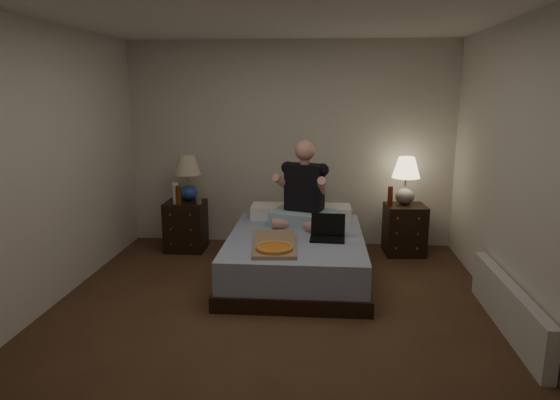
# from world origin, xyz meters

# --- Properties ---
(floor) EXTENTS (4.00, 4.50, 0.00)m
(floor) POSITION_xyz_m (0.00, 0.00, 0.00)
(floor) COLOR brown
(floor) RESTS_ON ground
(ceiling) EXTENTS (4.00, 4.50, 0.00)m
(ceiling) POSITION_xyz_m (0.00, 0.00, 2.50)
(ceiling) COLOR white
(ceiling) RESTS_ON ground
(wall_back) EXTENTS (4.00, 0.00, 2.50)m
(wall_back) POSITION_xyz_m (0.00, 2.25, 1.25)
(wall_back) COLOR silver
(wall_back) RESTS_ON ground
(wall_front) EXTENTS (4.00, 0.00, 2.50)m
(wall_front) POSITION_xyz_m (0.00, -2.25, 1.25)
(wall_front) COLOR silver
(wall_front) RESTS_ON ground
(wall_left) EXTENTS (0.00, 4.50, 2.50)m
(wall_left) POSITION_xyz_m (-2.00, 0.00, 1.25)
(wall_left) COLOR silver
(wall_left) RESTS_ON ground
(wall_right) EXTENTS (0.00, 4.50, 2.50)m
(wall_right) POSITION_xyz_m (2.00, 0.00, 1.25)
(wall_right) COLOR silver
(wall_right) RESTS_ON ground
(bed) EXTENTS (1.38, 1.83, 0.46)m
(bed) POSITION_xyz_m (0.15, 1.03, 0.23)
(bed) COLOR #556FAB
(bed) RESTS_ON floor
(nightstand_left) EXTENTS (0.46, 0.42, 0.60)m
(nightstand_left) POSITION_xyz_m (-1.23, 1.82, 0.30)
(nightstand_left) COLOR black
(nightstand_left) RESTS_ON floor
(nightstand_right) EXTENTS (0.49, 0.44, 0.59)m
(nightstand_right) POSITION_xyz_m (1.39, 1.90, 0.30)
(nightstand_right) COLOR black
(nightstand_right) RESTS_ON floor
(lamp_left) EXTENTS (0.39, 0.39, 0.56)m
(lamp_left) POSITION_xyz_m (-1.20, 1.90, 0.88)
(lamp_left) COLOR #284094
(lamp_left) RESTS_ON nightstand_left
(lamp_right) EXTENTS (0.35, 0.35, 0.56)m
(lamp_right) POSITION_xyz_m (1.38, 1.95, 0.87)
(lamp_right) COLOR gray
(lamp_right) RESTS_ON nightstand_right
(water_bottle) EXTENTS (0.07, 0.07, 0.25)m
(water_bottle) POSITION_xyz_m (-1.30, 1.71, 0.72)
(water_bottle) COLOR white
(water_bottle) RESTS_ON nightstand_left
(soda_can) EXTENTS (0.07, 0.07, 0.10)m
(soda_can) POSITION_xyz_m (-1.03, 1.71, 0.65)
(soda_can) COLOR #A09F9B
(soda_can) RESTS_ON nightstand_left
(beer_bottle_left) EXTENTS (0.06, 0.06, 0.23)m
(beer_bottle_left) POSITION_xyz_m (-1.25, 1.65, 0.71)
(beer_bottle_left) COLOR #562B0C
(beer_bottle_left) RESTS_ON nightstand_left
(beer_bottle_right) EXTENTS (0.06, 0.06, 0.23)m
(beer_bottle_right) POSITION_xyz_m (1.20, 1.85, 0.71)
(beer_bottle_right) COLOR #5D200D
(beer_bottle_right) RESTS_ON nightstand_right
(person) EXTENTS (0.78, 0.69, 0.93)m
(person) POSITION_xyz_m (0.21, 1.42, 0.92)
(person) COLOR black
(person) RESTS_ON bed
(laptop) EXTENTS (0.35, 0.29, 0.24)m
(laptop) POSITION_xyz_m (0.47, 0.88, 0.58)
(laptop) COLOR black
(laptop) RESTS_ON bed
(pizza_box) EXTENTS (0.47, 0.79, 0.08)m
(pizza_box) POSITION_xyz_m (-0.01, 0.43, 0.50)
(pizza_box) COLOR tan
(pizza_box) RESTS_ON bed
(radiator) EXTENTS (0.10, 1.60, 0.40)m
(radiator) POSITION_xyz_m (1.93, -0.00, 0.20)
(radiator) COLOR silver
(radiator) RESTS_ON floor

